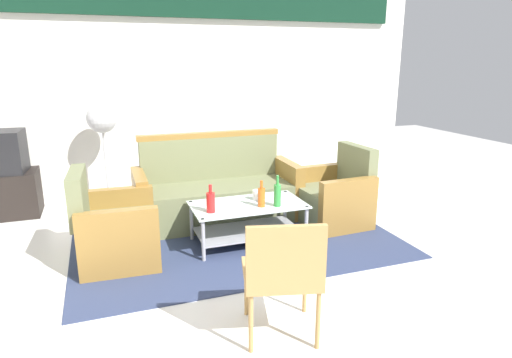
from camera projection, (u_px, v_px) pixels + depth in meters
name	position (u px, v px, depth m)	size (l,w,h in m)	color
ground_plane	(284.00, 281.00, 3.62)	(14.00, 14.00, 0.00)	silver
wall_back	(198.00, 82.00, 6.00)	(6.52, 0.19, 2.80)	silver
rug	(236.00, 239.00, 4.45)	(3.15, 2.04, 0.01)	#2D3856
couch	(217.00, 193.00, 4.93)	(1.80, 0.75, 0.96)	#6B704C
armchair_left	(115.00, 231.00, 3.92)	(0.73, 0.79, 0.85)	#6B704C
armchair_right	(334.00, 198.00, 4.85)	(0.73, 0.79, 0.85)	#6B704C
coffee_table	(248.00, 217.00, 4.31)	(1.10, 0.60, 0.40)	silver
bottle_green	(277.00, 194.00, 4.18)	(0.07, 0.07, 0.30)	#2D8C38
bottle_red	(211.00, 202.00, 4.02)	(0.08, 0.08, 0.26)	red
bottle_orange	(261.00, 197.00, 4.18)	(0.07, 0.07, 0.26)	#D85919
cup	(257.00, 195.00, 4.39)	(0.08, 0.08, 0.10)	silver
tv_stand	(2.00, 195.00, 5.07)	(0.80, 0.50, 0.52)	black
pedestal_fan	(102.00, 124.00, 5.30)	(0.36, 0.36, 1.27)	#2D2D33
wicker_chair	(283.00, 270.00, 2.75)	(0.59, 0.59, 0.84)	#AD844C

